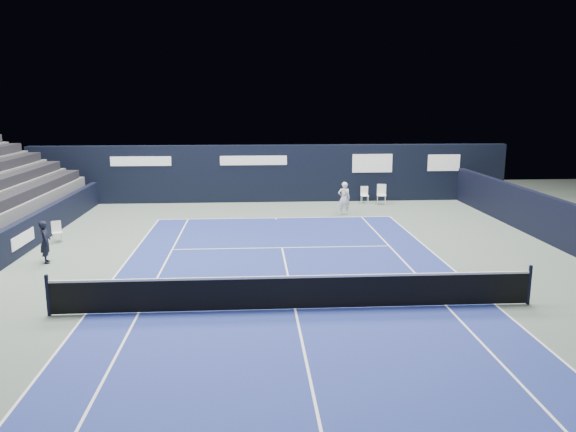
{
  "coord_description": "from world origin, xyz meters",
  "views": [
    {
      "loc": [
        -1.11,
        -14.11,
        5.47
      ],
      "look_at": [
        0.21,
        6.07,
        1.3
      ],
      "focal_mm": 35.0,
      "sensor_mm": 36.0,
      "label": 1
    }
  ],
  "objects_px": {
    "folding_chair_back_a": "(364,192)",
    "tennis_player": "(344,198)",
    "line_judge_chair": "(57,230)",
    "tennis_net": "(295,291)",
    "folding_chair_back_b": "(381,193)"
  },
  "relations": [
    {
      "from": "tennis_player",
      "to": "tennis_net",
      "type": "bearing_deg",
      "value": -105.02
    },
    {
      "from": "line_judge_chair",
      "to": "tennis_net",
      "type": "distance_m",
      "value": 11.81
    },
    {
      "from": "line_judge_chair",
      "to": "tennis_player",
      "type": "distance_m",
      "value": 13.02
    },
    {
      "from": "folding_chair_back_b",
      "to": "tennis_net",
      "type": "relative_size",
      "value": 0.08
    },
    {
      "from": "tennis_player",
      "to": "folding_chair_back_a",
      "type": "bearing_deg",
      "value": 62.17
    },
    {
      "from": "tennis_player",
      "to": "line_judge_chair",
      "type": "bearing_deg",
      "value": -159.05
    },
    {
      "from": "tennis_net",
      "to": "folding_chair_back_a",
      "type": "bearing_deg",
      "value": 72.28
    },
    {
      "from": "folding_chair_back_a",
      "to": "tennis_player",
      "type": "height_order",
      "value": "tennis_player"
    },
    {
      "from": "folding_chair_back_a",
      "to": "tennis_player",
      "type": "relative_size",
      "value": 0.57
    },
    {
      "from": "folding_chair_back_b",
      "to": "tennis_player",
      "type": "distance_m",
      "value": 3.61
    },
    {
      "from": "line_judge_chair",
      "to": "tennis_player",
      "type": "height_order",
      "value": "tennis_player"
    },
    {
      "from": "folding_chair_back_a",
      "to": "line_judge_chair",
      "type": "relative_size",
      "value": 1.09
    },
    {
      "from": "line_judge_chair",
      "to": "tennis_player",
      "type": "xyz_separation_m",
      "value": [
        12.15,
        4.65,
        0.33
      ]
    },
    {
      "from": "tennis_net",
      "to": "tennis_player",
      "type": "bearing_deg",
      "value": 74.98
    },
    {
      "from": "folding_chair_back_b",
      "to": "tennis_net",
      "type": "bearing_deg",
      "value": -99.38
    }
  ]
}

